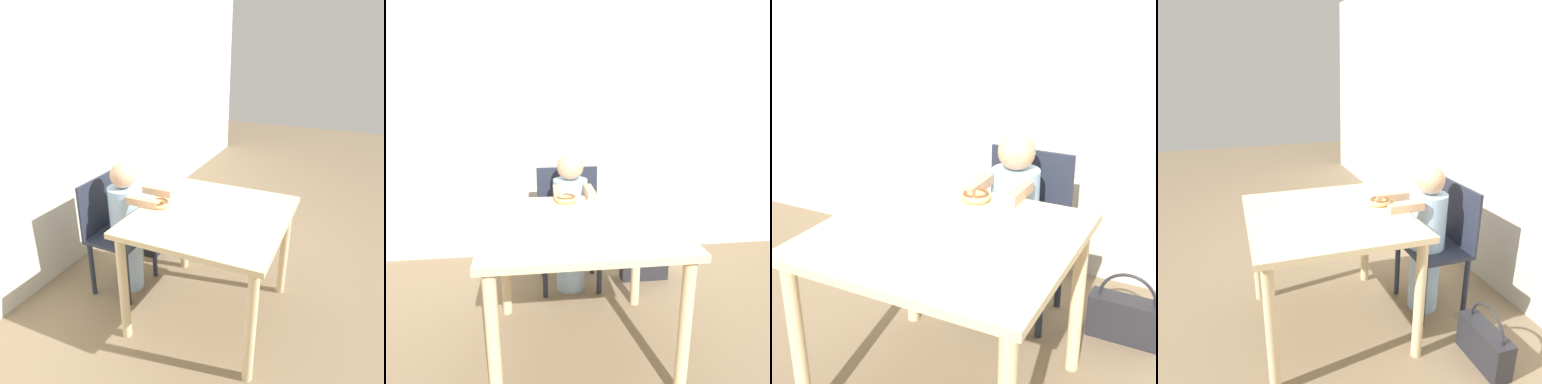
% 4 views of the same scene
% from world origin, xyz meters
% --- Properties ---
extents(ground_plane, '(12.00, 12.00, 0.00)m').
position_xyz_m(ground_plane, '(0.00, 0.00, 0.00)').
color(ground_plane, '#7A664C').
extents(wall_back, '(8.00, 0.05, 2.50)m').
position_xyz_m(wall_back, '(0.00, 1.31, 1.25)').
color(wall_back, beige).
rests_on(wall_back, ground_plane).
extents(dining_table, '(0.98, 0.93, 0.77)m').
position_xyz_m(dining_table, '(0.00, 0.00, 0.66)').
color(dining_table, beige).
rests_on(dining_table, ground_plane).
extents(chair, '(0.45, 0.37, 0.87)m').
position_xyz_m(chair, '(0.02, 0.77, 0.47)').
color(chair, '#232838').
rests_on(chair, ground_plane).
extents(child_figure, '(0.25, 0.44, 1.01)m').
position_xyz_m(child_figure, '(0.02, 0.66, 0.52)').
color(child_figure, '#99BCE0').
rests_on(child_figure, ground_plane).
extents(donut, '(0.13, 0.13, 0.04)m').
position_xyz_m(donut, '(-0.04, 0.35, 0.79)').
color(donut, '#DBB270').
rests_on(donut, dining_table).
extents(napkin, '(0.28, 0.28, 0.00)m').
position_xyz_m(napkin, '(0.12, 0.20, 0.77)').
color(napkin, white).
rests_on(napkin, dining_table).
extents(handbag, '(0.36, 0.12, 0.37)m').
position_xyz_m(handbag, '(0.60, 0.74, 0.13)').
color(handbag, '#232328').
rests_on(handbag, ground_plane).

